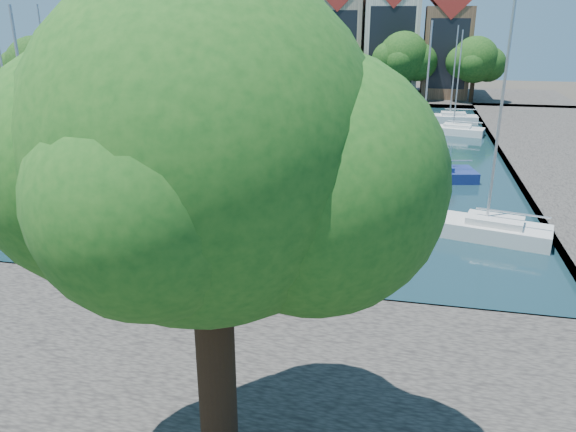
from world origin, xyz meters
The scene contains 29 objects.
ground centered at (0.00, 0.00, 0.00)m, with size 160.00×160.00×0.00m, color #38332B.
water_basin centered at (0.00, 24.00, 0.04)m, with size 38.00×50.00×0.08m, color black.
far_quay centered at (0.00, 56.00, 0.25)m, with size 60.00×16.00×0.50m, color #4D4842.
plane_tree centered at (7.62, -9.01, 7.67)m, with size 8.32×6.40×10.62m.
townhouse_west_end centered at (-23.00, 55.99, 7.36)m, with size 5.44×9.18×14.93m.
townhouse_west_mid centered at (-17.00, 55.99, 8.23)m, with size 5.94×9.18×16.79m.
townhouse_west_inner centered at (-10.50, 55.99, 7.35)m, with size 6.43×9.18×15.15m.
townhouse_center centered at (-4.00, 55.99, 8.36)m, with size 5.44×9.18×16.93m.
townhouse_east_inner centered at (2.00, 55.99, 7.73)m, with size 5.94×9.18×15.79m.
townhouse_east_mid centered at (8.50, 55.99, 8.10)m, with size 6.43×9.18×16.65m.
townhouse_east_end centered at (15.00, 55.99, 7.11)m, with size 5.44×9.18×14.43m.
far_tree_far_west centered at (-21.90, 50.49, 5.18)m, with size 7.28×5.60×7.68m.
far_tree_west centered at (-13.91, 50.49, 5.08)m, with size 6.76×5.20×7.36m.
far_tree_mid_west centered at (-5.89, 50.49, 5.29)m, with size 7.80×6.00×8.00m.
far_tree_mid_east centered at (2.10, 50.49, 5.13)m, with size 7.02×5.40×7.52m.
far_tree_east centered at (10.11, 50.49, 5.24)m, with size 7.54×5.80×7.84m.
far_tree_far_east centered at (18.09, 50.49, 5.08)m, with size 6.76×5.20×7.36m.
side_tree_left_far centered at (-21.90, 27.99, 5.38)m, with size 7.28×5.60×7.88m.
giraffe_statue centered at (5.78, -1.57, 3.12)m, with size 3.70×1.27×5.33m.
motorsailer centered at (-8.75, 5.51, 0.88)m, with size 9.94×7.04×10.48m.
sailboat_left_a centered at (-12.00, 10.74, 0.69)m, with size 5.58×2.12×10.13m.
sailboat_left_b centered at (-15.00, 19.14, 0.63)m, with size 7.58×3.27×10.71m.
sailboat_left_c centered at (-15.00, 28.20, 0.56)m, with size 5.54×2.48×8.73m.
sailboat_left_d centered at (-15.00, 34.20, 0.73)m, with size 5.59×3.02×10.95m.
sailboat_left_e centered at (-15.00, 38.57, 0.60)m, with size 5.87×2.98×10.03m.
sailboat_right_a centered at (15.00, 8.08, 0.69)m, with size 6.13×3.36×12.04m.
sailboat_right_b centered at (12.00, 17.52, 0.59)m, with size 7.35×3.89×9.71m.
sailboat_right_c centered at (15.00, 33.06, 0.58)m, with size 5.51×2.98×8.83m.
sailboat_right_d centered at (15.00, 38.78, 0.65)m, with size 5.27×1.89×9.09m.
Camera 1 is at (10.98, -18.25, 10.15)m, focal length 35.00 mm.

